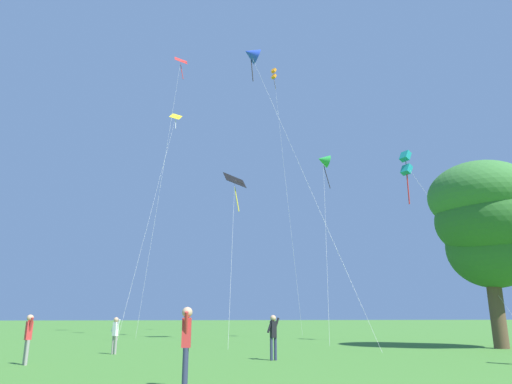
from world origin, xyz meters
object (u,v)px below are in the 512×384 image
(kite_blue_delta, at_px, (251,54))
(person_far_back, at_px, (28,334))
(kite_yellow_diamond, at_px, (172,131))
(kite_red_high, at_px, (179,74))
(kite_teal_box, at_px, (406,164))
(kite_green_small, at_px, (323,160))
(kite_orange_box, at_px, (274,77))
(person_in_blue_jacket, at_px, (115,332))
(tree_right_cluster, at_px, (486,221))
(kite_black_large, at_px, (235,187))
(person_in_red_shirt, at_px, (186,339))
(person_foreground_watcher, at_px, (273,333))

(kite_blue_delta, height_order, person_far_back, kite_blue_delta)
(kite_yellow_diamond, xyz_separation_m, kite_red_high, (0.45, 5.19, 8.64))
(kite_teal_box, bearing_deg, kite_blue_delta, 151.10)
(kite_teal_box, xyz_separation_m, kite_green_small, (-3.83, 5.51, 1.89))
(kite_orange_box, distance_m, person_in_blue_jacket, 37.26)
(kite_red_high, xyz_separation_m, person_in_blue_jacket, (-2.53, -21.96, -25.18))
(kite_orange_box, height_order, tree_right_cluster, kite_orange_box)
(kite_teal_box, height_order, kite_yellow_diamond, kite_yellow_diamond)
(kite_red_high, relative_size, kite_black_large, 2.33)
(kite_orange_box, height_order, person_in_red_shirt, kite_orange_box)
(kite_green_small, bearing_deg, kite_red_high, 133.73)
(kite_black_large, bearing_deg, kite_orange_box, 63.25)
(kite_green_small, distance_m, tree_right_cluster, 13.67)
(person_in_red_shirt, bearing_deg, kite_green_small, 61.88)
(kite_black_large, distance_m, person_in_red_shirt, 24.07)
(person_in_red_shirt, bearing_deg, tree_right_cluster, 31.89)
(kite_green_small, height_order, person_in_blue_jacket, kite_green_small)
(kite_black_large, height_order, kite_orange_box, kite_orange_box)
(kite_black_large, height_order, kite_green_small, kite_green_small)
(person_foreground_watcher, bearing_deg, kite_orange_box, 75.95)
(kite_orange_box, bearing_deg, person_far_back, -119.73)
(kite_yellow_diamond, xyz_separation_m, person_foreground_watcher, (4.11, -20.91, -16.49))
(person_in_red_shirt, bearing_deg, kite_blue_delta, 75.38)
(kite_black_large, bearing_deg, kite_red_high, 111.46)
(person_far_back, distance_m, person_in_blue_jacket, 4.91)
(kite_yellow_diamond, bearing_deg, person_in_red_shirt, -89.01)
(kite_teal_box, xyz_separation_m, tree_right_cluster, (1.47, -5.15, -4.82))
(kite_teal_box, height_order, person_foreground_watcher, kite_teal_box)
(kite_blue_delta, bearing_deg, kite_yellow_diamond, 131.14)
(kite_black_large, distance_m, kite_green_small, 7.24)
(person_in_red_shirt, height_order, person_foreground_watcher, person_in_red_shirt)
(kite_blue_delta, bearing_deg, kite_orange_box, 68.71)
(kite_blue_delta, bearing_deg, kite_black_large, 142.63)
(kite_yellow_diamond, height_order, kite_orange_box, kite_orange_box)
(kite_teal_box, height_order, person_far_back, kite_teal_box)
(kite_orange_box, distance_m, kite_green_small, 18.88)
(kite_yellow_diamond, relative_size, person_in_red_shirt, 10.80)
(kite_teal_box, distance_m, tree_right_cluster, 7.21)
(kite_yellow_diamond, relative_size, kite_red_high, 0.69)
(kite_teal_box, distance_m, kite_black_large, 12.30)
(person_far_back, bearing_deg, kite_blue_delta, 53.71)
(kite_teal_box, height_order, kite_orange_box, kite_orange_box)
(kite_yellow_diamond, relative_size, kite_green_small, 1.41)
(kite_blue_delta, height_order, person_in_blue_jacket, kite_blue_delta)
(person_in_red_shirt, bearing_deg, kite_black_large, 78.59)
(kite_black_large, xyz_separation_m, person_foreground_watcher, (-0.71, -15.00, -10.01))
(kite_yellow_diamond, xyz_separation_m, tree_right_cluster, (16.95, -17.17, -10.87))
(kite_blue_delta, bearing_deg, person_in_blue_jacket, -128.38)
(tree_right_cluster, bearing_deg, kite_blue_delta, 136.67)
(kite_red_high, bearing_deg, person_in_blue_jacket, -96.58)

